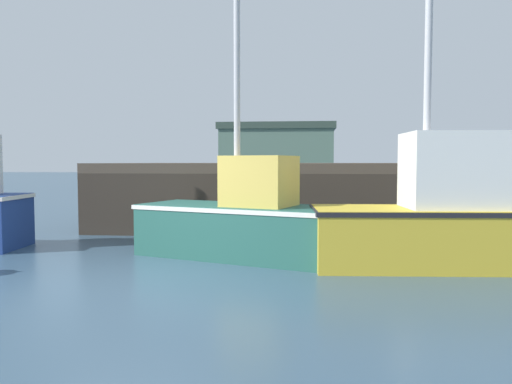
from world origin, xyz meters
name	(u,v)px	position (x,y,z in m)	size (l,w,h in m)	color
ground	(124,284)	(0.00, 0.00, -0.05)	(120.00, 160.00, 0.10)	#334C60
pier	(328,174)	(3.38, 7.57, 1.48)	(12.60, 7.12, 1.79)	#473D33
fishing_boat_near_right	(241,220)	(1.53, 2.15, 0.71)	(4.15, 2.73, 4.89)	#23564C
fishing_boat_mid	(433,216)	(4.96, 1.54, 0.89)	(3.97, 1.79, 4.75)	gold
rowboat	(440,244)	(5.50, 3.22, 0.14)	(1.86, 1.35, 0.32)	silver
warehouse	(278,155)	(0.46, 32.37, 2.39)	(8.70, 6.70, 4.75)	#4C6656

